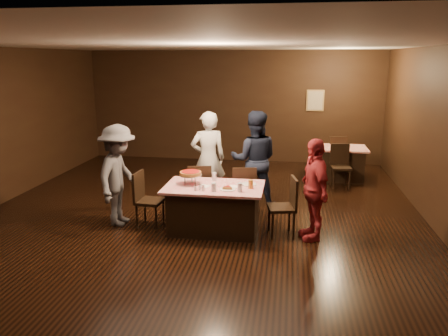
{
  "coord_description": "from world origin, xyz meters",
  "views": [
    {
      "loc": [
        1.57,
        -6.9,
        2.78
      ],
      "look_at": [
        0.5,
        0.1,
        1.0
      ],
      "focal_mm": 35.0,
      "sensor_mm": 36.0,
      "label": 1
    }
  ],
  "objects_px": {
    "chair_end_right": "(282,206)",
    "glass_amber": "(251,184)",
    "plate_empty": "(249,184)",
    "chair_back_near": "(341,166)",
    "diner_navy_hoodie": "(254,160)",
    "chair_far_right": "(243,191)",
    "chair_back_far": "(335,154)",
    "chair_far_left": "(200,189)",
    "glass_back": "(214,177)",
    "diner_white_jacket": "(208,159)",
    "diner_red_shirt": "(314,189)",
    "glass_front_left": "(214,187)",
    "back_table": "(337,163)",
    "glass_front_right": "(240,187)",
    "diner_grey_knit": "(119,175)",
    "main_table": "(214,208)",
    "chair_end_left": "(150,200)",
    "pizza_stand": "(191,173)"
  },
  "relations": [
    {
      "from": "diner_grey_knit",
      "to": "glass_front_right",
      "type": "xyz_separation_m",
      "value": [
        2.1,
        -0.31,
        -0.02
      ]
    },
    {
      "from": "chair_far_left",
      "to": "glass_front_right",
      "type": "bearing_deg",
      "value": 117.83
    },
    {
      "from": "chair_back_near",
      "to": "diner_white_jacket",
      "type": "xyz_separation_m",
      "value": [
        -2.66,
        -1.59,
        0.44
      ]
    },
    {
      "from": "chair_back_near",
      "to": "diner_navy_hoodie",
      "type": "xyz_separation_m",
      "value": [
        -1.78,
        -1.59,
        0.45
      ]
    },
    {
      "from": "chair_far_right",
      "to": "chair_back_far",
      "type": "relative_size",
      "value": 1.0
    },
    {
      "from": "plate_empty",
      "to": "glass_amber",
      "type": "relative_size",
      "value": 1.79
    },
    {
      "from": "plate_empty",
      "to": "glass_back",
      "type": "xyz_separation_m",
      "value": [
        -0.6,
        0.15,
        0.06
      ]
    },
    {
      "from": "chair_far_left",
      "to": "diner_red_shirt",
      "type": "distance_m",
      "value": 2.18
    },
    {
      "from": "glass_amber",
      "to": "chair_end_right",
      "type": "bearing_deg",
      "value": 5.71
    },
    {
      "from": "chair_far_right",
      "to": "chair_end_right",
      "type": "xyz_separation_m",
      "value": [
        0.7,
        -0.75,
        0.0
      ]
    },
    {
      "from": "glass_front_right",
      "to": "chair_far_right",
      "type": "bearing_deg",
      "value": 92.86
    },
    {
      "from": "main_table",
      "to": "glass_amber",
      "type": "xyz_separation_m",
      "value": [
        0.6,
        -0.05,
        0.46
      ]
    },
    {
      "from": "chair_end_left",
      "to": "glass_back",
      "type": "distance_m",
      "value": 1.15
    },
    {
      "from": "main_table",
      "to": "glass_amber",
      "type": "relative_size",
      "value": 11.43
    },
    {
      "from": "chair_far_left",
      "to": "plate_empty",
      "type": "xyz_separation_m",
      "value": [
        0.95,
        -0.6,
        0.3
      ]
    },
    {
      "from": "glass_front_left",
      "to": "glass_amber",
      "type": "distance_m",
      "value": 0.6
    },
    {
      "from": "plate_empty",
      "to": "glass_amber",
      "type": "height_order",
      "value": "glass_amber"
    },
    {
      "from": "chair_far_right",
      "to": "chair_end_right",
      "type": "relative_size",
      "value": 1.0
    },
    {
      "from": "diner_white_jacket",
      "to": "glass_front_right",
      "type": "height_order",
      "value": "diner_white_jacket"
    },
    {
      "from": "diner_white_jacket",
      "to": "chair_far_right",
      "type": "bearing_deg",
      "value": 123.51
    },
    {
      "from": "diner_grey_knit",
      "to": "glass_front_left",
      "type": "height_order",
      "value": "diner_grey_knit"
    },
    {
      "from": "chair_far_left",
      "to": "pizza_stand",
      "type": "height_order",
      "value": "pizza_stand"
    },
    {
      "from": "diner_grey_knit",
      "to": "diner_white_jacket",
      "type": "bearing_deg",
      "value": -43.66
    },
    {
      "from": "glass_front_left",
      "to": "chair_back_far",
      "type": "bearing_deg",
      "value": 63.16
    },
    {
      "from": "chair_back_far",
      "to": "main_table",
      "type": "bearing_deg",
      "value": 52.2
    },
    {
      "from": "diner_grey_knit",
      "to": "glass_front_left",
      "type": "bearing_deg",
      "value": -99.13
    },
    {
      "from": "chair_back_near",
      "to": "diner_navy_hoodie",
      "type": "bearing_deg",
      "value": -144.21
    },
    {
      "from": "chair_end_right",
      "to": "diner_navy_hoodie",
      "type": "relative_size",
      "value": 0.51
    },
    {
      "from": "chair_back_far",
      "to": "glass_front_left",
      "type": "xyz_separation_m",
      "value": [
        -2.27,
        -4.49,
        0.37
      ]
    },
    {
      "from": "chair_back_near",
      "to": "diner_navy_hoodie",
      "type": "distance_m",
      "value": 2.43
    },
    {
      "from": "diner_navy_hoodie",
      "to": "glass_back",
      "type": "distance_m",
      "value": 1.16
    },
    {
      "from": "chair_end_right",
      "to": "chair_back_far",
      "type": "bearing_deg",
      "value": 151.48
    },
    {
      "from": "diner_grey_knit",
      "to": "plate_empty",
      "type": "bearing_deg",
      "value": -84.82
    },
    {
      "from": "diner_white_jacket",
      "to": "pizza_stand",
      "type": "xyz_separation_m",
      "value": [
        -0.06,
        -1.25,
        0.04
      ]
    },
    {
      "from": "chair_back_near",
      "to": "main_table",
      "type": "bearing_deg",
      "value": -134.76
    },
    {
      "from": "plate_empty",
      "to": "pizza_stand",
      "type": "bearing_deg",
      "value": -173.99
    },
    {
      "from": "chair_back_near",
      "to": "back_table",
      "type": "bearing_deg",
      "value": 84.04
    },
    {
      "from": "plate_empty",
      "to": "glass_front_left",
      "type": "relative_size",
      "value": 1.79
    },
    {
      "from": "chair_end_left",
      "to": "diner_white_jacket",
      "type": "height_order",
      "value": "diner_white_jacket"
    },
    {
      "from": "chair_end_right",
      "to": "glass_amber",
      "type": "distance_m",
      "value": 0.62
    },
    {
      "from": "glass_back",
      "to": "diner_white_jacket",
      "type": "bearing_deg",
      "value": 106.35
    },
    {
      "from": "chair_end_right",
      "to": "diner_navy_hoodie",
      "type": "distance_m",
      "value": 1.48
    },
    {
      "from": "main_table",
      "to": "diner_grey_knit",
      "type": "xyz_separation_m",
      "value": [
        -1.65,
        0.06,
        0.48
      ]
    },
    {
      "from": "chair_back_far",
      "to": "glass_back",
      "type": "xyz_separation_m",
      "value": [
        -2.37,
        -3.89,
        0.37
      ]
    },
    {
      "from": "chair_back_far",
      "to": "glass_front_left",
      "type": "relative_size",
      "value": 6.79
    },
    {
      "from": "chair_end_right",
      "to": "glass_front_left",
      "type": "distance_m",
      "value": 1.15
    },
    {
      "from": "back_table",
      "to": "diner_navy_hoodie",
      "type": "bearing_deg",
      "value": -127.87
    },
    {
      "from": "diner_grey_knit",
      "to": "glass_front_right",
      "type": "relative_size",
      "value": 12.34
    },
    {
      "from": "chair_far_right",
      "to": "plate_empty",
      "type": "bearing_deg",
      "value": 93.22
    },
    {
      "from": "chair_far_left",
      "to": "chair_back_far",
      "type": "height_order",
      "value": "same"
    }
  ]
}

